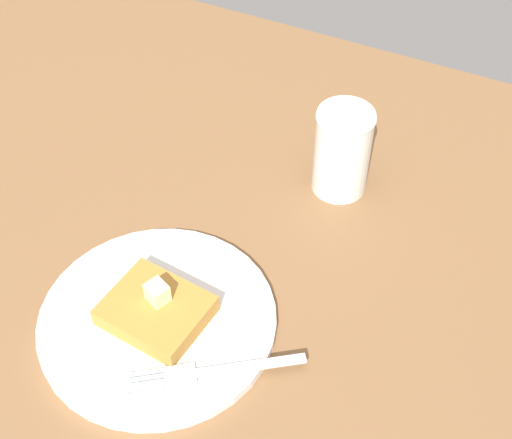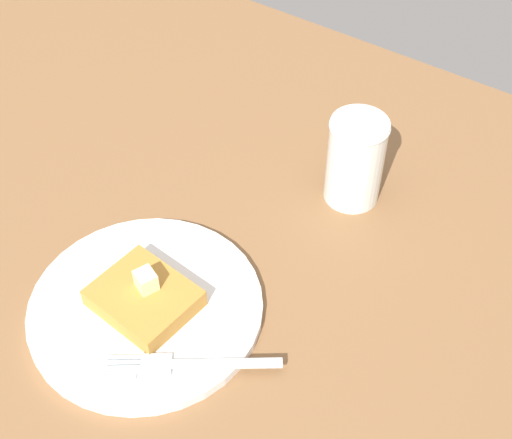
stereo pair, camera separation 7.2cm
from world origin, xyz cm
name	(u,v)px [view 1 (the left image)]	position (x,y,z in cm)	size (l,w,h in cm)	color
table_surface	(124,395)	(0.00, 0.00, 1.03)	(122.55, 122.55, 2.06)	brown
plate	(158,320)	(-0.85, 7.56, 2.66)	(22.80, 22.80, 1.08)	white
toast_slice_center	(156,311)	(-0.85, 7.56, 4.16)	(9.24, 7.74, 2.03)	#BA8034
butter_pat_primary	(157,293)	(-0.90, 8.22, 6.16)	(1.97, 1.77, 1.97)	beige
fork	(207,372)	(6.37, 4.28, 3.32)	(13.83, 10.50, 0.36)	silver
syrup_jar	(342,155)	(7.65, 32.98, 6.78)	(6.44, 6.44, 10.50)	#461E06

